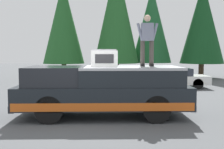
# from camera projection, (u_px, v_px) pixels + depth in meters

# --- Properties ---
(ground_plane) EXTENTS (90.00, 90.00, 0.00)m
(ground_plane) POSITION_uv_depth(u_px,v_px,m) (80.00, 119.00, 8.85)
(ground_plane) COLOR #4C4F51
(pickup_truck) EXTENTS (2.01, 5.54, 1.65)m
(pickup_truck) POSITION_uv_depth(u_px,v_px,m) (103.00, 90.00, 9.13)
(pickup_truck) COLOR black
(pickup_truck) RESTS_ON ground
(compressor_unit) EXTENTS (0.65, 0.84, 0.56)m
(compressor_unit) POSITION_uv_depth(u_px,v_px,m) (104.00, 58.00, 9.10)
(compressor_unit) COLOR white
(compressor_unit) RESTS_ON pickup_truck
(person_on_truck_bed) EXTENTS (0.29, 0.72, 1.69)m
(person_on_truck_bed) POSITION_uv_depth(u_px,v_px,m) (147.00, 39.00, 9.25)
(person_on_truck_bed) COLOR #423D38
(person_on_truck_bed) RESTS_ON pickup_truck
(parked_car_white) EXTENTS (1.64, 4.10, 1.16)m
(parked_car_white) POSITION_uv_depth(u_px,v_px,m) (173.00, 78.00, 16.61)
(parked_car_white) COLOR white
(parked_car_white) RESTS_ON ground
(conifer_far_left) EXTENTS (3.51, 3.51, 7.88)m
(conifer_far_left) POSITION_uv_depth(u_px,v_px,m) (202.00, 22.00, 22.69)
(conifer_far_left) COLOR #4C3826
(conifer_far_left) RESTS_ON ground
(conifer_left) EXTENTS (3.45, 3.45, 7.90)m
(conifer_left) POSITION_uv_depth(u_px,v_px,m) (152.00, 24.00, 24.47)
(conifer_left) COLOR #4C3826
(conifer_left) RESTS_ON ground
(conifer_center_left) EXTENTS (3.76, 3.76, 9.65)m
(conifer_center_left) POSITION_uv_depth(u_px,v_px,m) (116.00, 13.00, 23.32)
(conifer_center_left) COLOR #4C3826
(conifer_center_left) RESTS_ON ground
(conifer_center_right) EXTENTS (3.46, 3.46, 8.15)m
(conifer_center_right) POSITION_uv_depth(u_px,v_px,m) (63.00, 22.00, 23.46)
(conifer_center_right) COLOR #4C3826
(conifer_center_right) RESTS_ON ground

